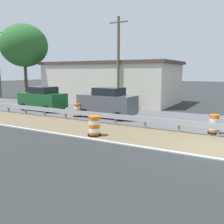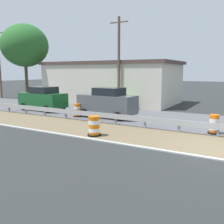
% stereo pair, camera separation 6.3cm
% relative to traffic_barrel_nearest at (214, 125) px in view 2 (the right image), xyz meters
% --- Properties ---
extents(ground_plane, '(160.00, 160.00, 0.00)m').
position_rel_traffic_barrel_nearest_xyz_m(ground_plane, '(-3.08, -0.52, -0.48)').
color(ground_plane, '#2B2D2D').
extents(median_dirt_strip, '(3.86, 120.00, 0.01)m').
position_rel_traffic_barrel_nearest_xyz_m(median_dirt_strip, '(-2.35, -0.52, -0.48)').
color(median_dirt_strip, '#706047').
rests_on(median_dirt_strip, ground).
extents(curb_near_edge, '(0.20, 120.00, 0.11)m').
position_rel_traffic_barrel_nearest_xyz_m(curb_near_edge, '(-4.38, -0.52, -0.48)').
color(curb_near_edge, '#ADADA8').
rests_on(curb_near_edge, ground).
extents(guardrail_median, '(0.18, 55.79, 0.71)m').
position_rel_traffic_barrel_nearest_xyz_m(guardrail_median, '(-0.66, 1.77, 0.03)').
color(guardrail_median, '#999EA3').
rests_on(guardrail_median, ground).
extents(traffic_barrel_nearest, '(0.63, 0.63, 1.07)m').
position_rel_traffic_barrel_nearest_xyz_m(traffic_barrel_nearest, '(0.00, 0.00, 0.00)').
color(traffic_barrel_nearest, orange).
rests_on(traffic_barrel_nearest, ground).
extents(traffic_barrel_close, '(0.74, 0.74, 1.06)m').
position_rel_traffic_barrel_nearest_xyz_m(traffic_barrel_close, '(-3.64, 5.51, -0.00)').
color(traffic_barrel_close, orange).
rests_on(traffic_barrel_close, ground).
extents(traffic_barrel_mid, '(0.63, 0.63, 0.99)m').
position_rel_traffic_barrel_nearest_xyz_m(traffic_barrel_mid, '(0.50, 9.79, -0.04)').
color(traffic_barrel_mid, orange).
rests_on(traffic_barrel_mid, ground).
extents(car_lead_far_lane, '(2.16, 4.42, 2.24)m').
position_rel_traffic_barrel_nearest_xyz_m(car_lead_far_lane, '(1.47, 7.72, 0.63)').
color(car_lead_far_lane, '#4C5156').
rests_on(car_lead_far_lane, ground).
extents(car_trailing_far_lane, '(2.26, 4.34, 2.10)m').
position_rel_traffic_barrel_nearest_xyz_m(car_trailing_far_lane, '(1.59, 14.42, 0.56)').
color(car_trailing_far_lane, '#195128').
rests_on(car_trailing_far_lane, ground).
extents(roadside_shop_near, '(7.45, 14.61, 4.45)m').
position_rel_traffic_barrel_nearest_xyz_m(roadside_shop_near, '(9.89, 12.20, 1.75)').
color(roadside_shop_near, beige).
rests_on(roadside_shop_near, ground).
extents(utility_pole_near, '(0.24, 1.80, 8.26)m').
position_rel_traffic_barrel_nearest_xyz_m(utility_pole_near, '(6.08, 9.23, 3.80)').
color(utility_pole_near, brown).
rests_on(utility_pole_near, ground).
extents(bush_roadside, '(3.55, 3.55, 1.44)m').
position_rel_traffic_barrel_nearest_xyz_m(bush_roadside, '(5.35, 9.07, 0.23)').
color(bush_roadside, '#337533').
rests_on(bush_roadside, ground).
extents(tree_roadside, '(5.46, 5.46, 8.85)m').
position_rel_traffic_barrel_nearest_xyz_m(tree_roadside, '(6.57, 21.97, 5.90)').
color(tree_roadside, '#4C3D2D').
rests_on(tree_roadside, ground).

